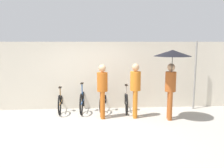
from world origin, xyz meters
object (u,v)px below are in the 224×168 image
at_px(parked_bicycle_0, 61,101).
at_px(parked_bicycle_3, 126,100).
at_px(pedestrian_center, 135,86).
at_px(parked_bicycle_1, 83,100).
at_px(pedestrian_leading, 102,87).
at_px(parked_bicycle_2, 104,100).
at_px(pedestrian_trailing, 172,64).

bearing_deg(parked_bicycle_0, parked_bicycle_3, -92.63).
distance_m(parked_bicycle_3, pedestrian_center, 1.12).
height_order(parked_bicycle_1, pedestrian_leading, pedestrian_leading).
xyz_separation_m(parked_bicycle_2, pedestrian_leading, (-0.10, -0.94, 0.61)).
bearing_deg(parked_bicycle_0, parked_bicycle_2, -91.55).
xyz_separation_m(parked_bicycle_0, parked_bicycle_3, (2.22, -0.03, -0.00)).
height_order(parked_bicycle_2, parked_bicycle_3, parked_bicycle_2).
bearing_deg(parked_bicycle_1, pedestrian_trailing, -112.16).
relative_size(parked_bicycle_1, parked_bicycle_2, 1.00).
bearing_deg(pedestrian_center, parked_bicycle_2, -42.23).
height_order(parked_bicycle_0, parked_bicycle_1, parked_bicycle_0).
height_order(parked_bicycle_3, pedestrian_center, pedestrian_center).
bearing_deg(pedestrian_center, pedestrian_leading, 3.51).
distance_m(parked_bicycle_3, pedestrian_leading, 1.38).
height_order(parked_bicycle_2, pedestrian_leading, pedestrian_leading).
bearing_deg(parked_bicycle_1, parked_bicycle_2, -82.99).
xyz_separation_m(parked_bicycle_0, pedestrian_leading, (1.38, -0.94, 0.62)).
relative_size(parked_bicycle_2, pedestrian_trailing, 0.79).
distance_m(pedestrian_leading, pedestrian_trailing, 2.16).
distance_m(parked_bicycle_0, parked_bicycle_1, 0.74).
height_order(pedestrian_center, pedestrian_trailing, pedestrian_trailing).
bearing_deg(pedestrian_center, parked_bicycle_0, -17.62).
bearing_deg(parked_bicycle_0, pedestrian_trailing, -112.81).
height_order(parked_bicycle_2, pedestrian_center, pedestrian_center).
relative_size(parked_bicycle_1, parked_bicycle_3, 0.98).
bearing_deg(parked_bicycle_3, parked_bicycle_1, 94.48).
xyz_separation_m(parked_bicycle_2, pedestrian_trailing, (1.91, -1.31, 1.32)).
bearing_deg(pedestrian_trailing, pedestrian_leading, -3.02).
distance_m(parked_bicycle_2, pedestrian_trailing, 2.67).
height_order(parked_bicycle_3, pedestrian_trailing, pedestrian_trailing).
xyz_separation_m(parked_bicycle_0, parked_bicycle_2, (1.48, 0.00, 0.01)).
distance_m(parked_bicycle_1, pedestrian_center, 1.98).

